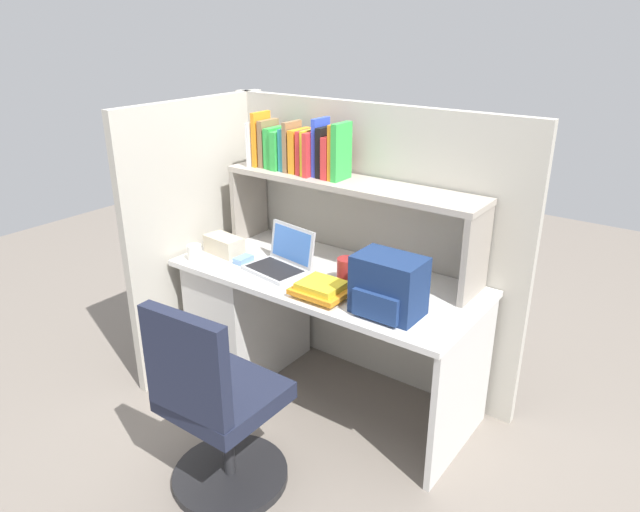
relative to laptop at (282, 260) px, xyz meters
The scene contains 14 objects.
ground_plane 0.82m from the laptop, 19.36° to the left, with size 8.00×8.00×0.00m, color slate.
desk 0.42m from the laptop, 154.56° to the left, with size 1.60×0.70×0.73m.
cubicle_partition_rear 0.51m from the laptop, 63.98° to the left, with size 1.84×0.05×1.55m, color #B2ADA0.
cubicle_partition_left 0.63m from the laptop, behind, with size 0.05×1.06×1.55m, color #B2ADA0.
overhead_hutch 0.47m from the laptop, 51.22° to the left, with size 1.44×0.28×0.45m.
reference_books_on_shelf 0.60m from the laptop, 107.47° to the left, with size 0.59×0.18×0.30m.
laptop is the anchor object (origin of this frame).
backpack 0.70m from the laptop, ahead, with size 0.30×0.23×0.27m.
computer_mouse 0.24m from the laptop, 167.81° to the right, with size 0.06×0.10×0.03m, color #7299C6.
paper_cup 0.50m from the laptop, 158.75° to the right, with size 0.08×0.08×0.09m, color white.
tissue_box 0.40m from the laptop, behind, with size 0.22×0.12×0.10m, color #BFB299.
snack_canister 0.37m from the laptop, ahead, with size 0.10×0.10×0.13m, color maroon.
desk_book_stack 0.38m from the laptop, 21.53° to the right, with size 0.25×0.20×0.07m.
office_chair 0.88m from the laptop, 71.24° to the right, with size 0.52×0.52×0.93m.
Camera 1 is at (1.58, -2.20, 1.94)m, focal length 32.64 mm.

